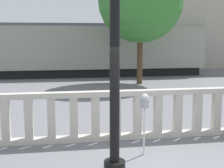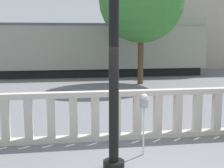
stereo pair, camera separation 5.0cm
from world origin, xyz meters
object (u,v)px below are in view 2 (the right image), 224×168
at_px(train_near, 34,50).
at_px(tree_left, 141,0).
at_px(lamppost, 114,37).
at_px(parking_meter, 144,105).
at_px(train_far, 20,41).

bearing_deg(train_near, tree_left, -33.47).
relative_size(lamppost, train_near, 0.23).
distance_m(parking_meter, train_far, 29.69).
distance_m(train_near, train_far, 14.88).
bearing_deg(tree_left, train_far, 115.67).
distance_m(parking_meter, train_near, 14.82).
bearing_deg(parking_meter, train_near, 104.59).
relative_size(parking_meter, train_far, 0.05).
height_order(train_near, train_far, train_far).
relative_size(parking_meter, train_near, 0.06).
xyz_separation_m(train_far, tree_left, (8.99, -18.69, 2.52)).
height_order(train_near, tree_left, tree_left).
bearing_deg(train_far, train_near, -79.11).
height_order(lamppost, parking_meter, lamppost).
relative_size(parking_meter, tree_left, 0.21).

